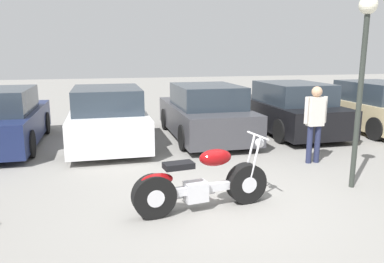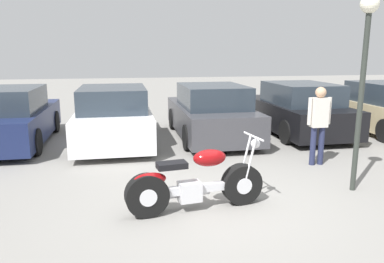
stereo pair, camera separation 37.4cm
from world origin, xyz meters
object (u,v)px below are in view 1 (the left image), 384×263
Objects in this scene: motorcycle at (201,184)px; parked_car_black at (289,109)px; parked_car_navy at (0,120)px; parked_car_dark_grey at (205,113)px; lamp_post at (364,54)px; person_standing at (315,118)px; parked_car_champagne at (373,108)px; parked_car_white at (108,118)px.

motorcycle is 6.38m from parked_car_black.
parked_car_navy and parked_car_dark_grey have the same top height.
lamp_post is (6.81, -4.65, 1.65)m from parked_car_navy.
person_standing is at bearing -61.14° from parked_car_dark_grey.
motorcycle is at bearing -51.65° from parked_car_navy.
motorcycle is at bearing -106.31° from parked_car_dark_grey.
motorcycle is 8.12m from parked_car_champagne.
parked_car_champagne is 2.57× the size of person_standing.
parked_car_navy is 5.32m from parked_car_dark_grey.
lamp_post is at bearing -71.51° from parked_car_dark_grey.
lamp_post is (4.15, -4.37, 1.65)m from parked_car_white.
parked_car_black is at bearing 2.50° from parked_car_white.
parked_car_navy is 8.41m from lamp_post.
motorcycle is 4.85m from parked_car_white.
parked_car_dark_grey and parked_car_black have the same top height.
parked_car_navy and parked_car_champagne have the same top height.
parked_car_navy is at bearing 178.01° from parked_car_dark_grey.
parked_car_white and parked_car_champagne have the same top height.
parked_car_champagne is (2.66, -0.35, 0.00)m from parked_car_black.
person_standing is at bearing -24.27° from parked_car_navy.
parked_car_navy is at bearing 177.88° from parked_car_champagne.
parked_car_black is at bearing 172.59° from parked_car_champagne.
parked_car_dark_grey is at bearing 177.75° from parked_car_champagne.
parked_car_dark_grey is at bearing 118.86° from person_standing.
person_standing is (4.28, -2.85, 0.30)m from parked_car_white.
motorcycle is 6.33m from parked_car_navy.
parked_car_white is 2.57× the size of person_standing.
parked_car_dark_grey is 1.31× the size of lamp_post.
person_standing reaches higher than motorcycle.
parked_car_white is 1.00× the size of parked_car_black.
lamp_post reaches higher than parked_car_navy.
parked_car_navy and parked_car_white have the same top height.
motorcycle is 0.51× the size of parked_car_dark_grey.
parked_car_dark_grey is 4.99m from lamp_post.
motorcycle is at bearing -173.86° from lamp_post.
person_standing is at bearing 85.06° from lamp_post.
parked_car_black is 3.27m from person_standing.
parked_car_white and parked_car_black have the same top height.
motorcycle is 0.51× the size of parked_car_black.
person_standing is at bearing 31.16° from motorcycle.
lamp_post reaches higher than motorcycle.
parked_car_dark_grey is (2.66, 0.10, 0.00)m from parked_car_white.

